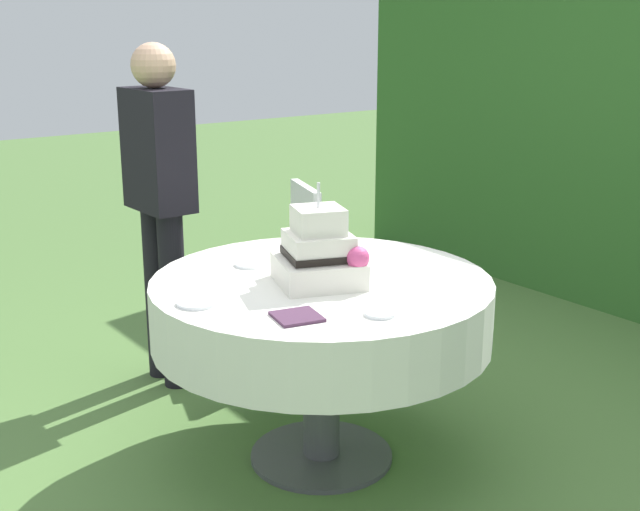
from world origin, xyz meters
The scene contains 9 objects.
ground_plane centered at (0.00, 0.00, 0.00)m, with size 20.00×20.00×0.00m, color #547A3D.
cake_table centered at (0.00, 0.00, 0.62)m, with size 1.30×1.30×0.75m.
wedding_cake centered at (0.04, -0.04, 0.86)m, with size 0.38×0.38×0.38m.
serving_plate_near centered at (0.44, -0.08, 0.76)m, with size 0.10×0.10×0.01m, color white.
serving_plate_far centered at (-0.02, -0.52, 0.76)m, with size 0.15×0.15×0.01m, color white.
serving_plate_left centered at (-0.31, -0.12, 0.76)m, with size 0.13×0.13×0.01m, color white.
napkin_stack centered at (0.30, -0.32, 0.76)m, with size 0.15×0.15×0.01m, color #4C2D47.
garden_chair centered at (-0.98, 0.51, 0.54)m, with size 0.51×0.51×0.89m.
standing_person centered at (-1.05, -0.15, 0.93)m, with size 0.36×0.21×1.60m.
Camera 1 is at (2.45, -1.81, 1.70)m, focal length 47.37 mm.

